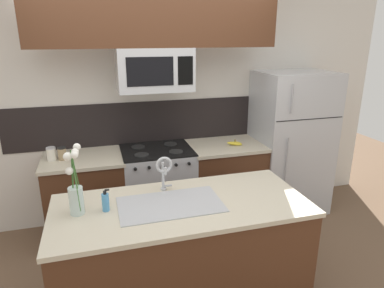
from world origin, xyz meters
TOP-DOWN VIEW (x-y plane):
  - ground_plane at (0.00, 0.00)m, footprint 10.00×10.00m
  - rear_partition at (0.30, 1.28)m, footprint 5.20×0.10m
  - splash_band at (0.00, 1.22)m, footprint 3.15×0.01m
  - back_counter_left at (-0.77, 0.90)m, footprint 0.81×0.65m
  - back_counter_right at (0.80, 0.90)m, footprint 0.86×0.65m
  - stove_range at (0.00, 0.90)m, footprint 0.76×0.64m
  - microwave at (0.00, 0.88)m, footprint 0.74×0.40m
  - upper_cabinet_band at (0.02, 0.85)m, footprint 2.37×0.34m
  - refrigerator at (1.64, 0.92)m, footprint 0.86×0.74m
  - storage_jar_tall at (-1.06, 0.90)m, footprint 0.09×0.09m
  - storage_jar_medium at (-0.96, 0.89)m, footprint 0.08×0.08m
  - banana_bunch at (0.89, 0.84)m, footprint 0.19×0.12m
  - island_counter at (-0.04, -0.35)m, footprint 1.89×0.84m
  - kitchen_sink at (-0.13, -0.35)m, footprint 0.76×0.44m
  - sink_faucet at (-0.13, -0.13)m, footprint 0.14×0.14m
  - dish_soap_bottle at (-0.59, -0.31)m, footprint 0.06×0.05m
  - flower_vase at (-0.78, -0.30)m, footprint 0.12×0.23m

SIDE VIEW (x-z plane):
  - ground_plane at x=0.00m, z-range 0.00..0.00m
  - island_counter at x=-0.04m, z-range 0.00..0.91m
  - back_counter_right at x=0.80m, z-range 0.00..0.91m
  - back_counter_left at x=-0.77m, z-range 0.00..0.91m
  - stove_range at x=0.00m, z-range 0.00..0.93m
  - kitchen_sink at x=-0.13m, z-range 0.76..0.92m
  - refrigerator at x=1.64m, z-range 0.00..1.71m
  - banana_bunch at x=0.89m, z-range 0.89..0.97m
  - storage_jar_medium at x=-0.96m, z-range 0.91..1.04m
  - storage_jar_tall at x=-1.06m, z-range 0.91..1.04m
  - dish_soap_bottle at x=-0.59m, z-range 0.90..1.06m
  - flower_vase at x=-0.78m, z-range 0.83..1.33m
  - sink_faucet at x=-0.13m, z-range 0.95..1.26m
  - splash_band at x=0.00m, z-range 0.91..1.39m
  - rear_partition at x=0.30m, z-range 0.00..2.60m
  - microwave at x=0.00m, z-range 1.56..1.99m
  - upper_cabinet_band at x=0.02m, z-range 1.99..2.59m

